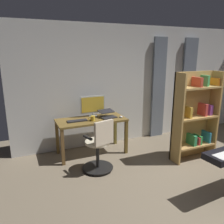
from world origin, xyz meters
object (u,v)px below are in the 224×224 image
at_px(desk, 91,124).
at_px(computer_monitor, 93,105).
at_px(bookshelf, 195,116).
at_px(computer_mouse, 121,117).
at_px(laptop, 108,115).
at_px(office_chair, 99,147).
at_px(computer_keyboard, 77,121).
at_px(mug_coffee, 93,118).

height_order(desk, computer_monitor, computer_monitor).
bearing_deg(bookshelf, computer_monitor, -34.67).
bearing_deg(computer_mouse, laptop, -26.80).
relative_size(office_chair, computer_keyboard, 2.46).
height_order(computer_monitor, bookshelf, bookshelf).
height_order(computer_keyboard, laptop, laptop).
distance_m(laptop, bookshelf, 1.75).
height_order(computer_keyboard, mug_coffee, mug_coffee).
relative_size(computer_monitor, bookshelf, 0.31).
distance_m(computer_monitor, laptop, 0.38).
height_order(computer_monitor, mug_coffee, computer_monitor).
bearing_deg(computer_keyboard, mug_coffee, 164.36).
height_order(laptop, computer_mouse, laptop).
bearing_deg(laptop, computer_monitor, -48.83).
relative_size(desk, mug_coffee, 10.24).
bearing_deg(computer_monitor, mug_coffee, 70.13).
distance_m(office_chair, computer_mouse, 1.00).
bearing_deg(computer_keyboard, bookshelf, 156.16).
distance_m(computer_keyboard, laptop, 0.67).
distance_m(office_chair, laptop, 0.95).
distance_m(office_chair, bookshelf, 1.98).
distance_m(laptop, computer_mouse, 0.29).
bearing_deg(computer_mouse, desk, -12.79).
bearing_deg(mug_coffee, bookshelf, 154.92).
bearing_deg(bookshelf, office_chair, -6.44).
relative_size(computer_monitor, laptop, 1.47).
bearing_deg(bookshelf, laptop, -33.62).
bearing_deg(desk, computer_monitor, -117.40).
bearing_deg(office_chair, computer_keyboard, 90.08).
height_order(desk, laptop, laptop).
bearing_deg(desk, computer_keyboard, 7.57).
bearing_deg(office_chair, bookshelf, -21.84).
distance_m(mug_coffee, bookshelf, 2.02).
bearing_deg(computer_keyboard, computer_mouse, 173.93).
height_order(computer_monitor, computer_mouse, computer_monitor).
xyz_separation_m(office_chair, computer_mouse, (-0.72, -0.62, 0.31)).
xyz_separation_m(computer_keyboard, computer_mouse, (-0.92, 0.10, 0.01)).
relative_size(laptop, computer_mouse, 3.68).
distance_m(computer_keyboard, computer_mouse, 0.93).
xyz_separation_m(desk, computer_keyboard, (0.31, 0.04, 0.12)).
distance_m(computer_monitor, computer_keyboard, 0.53).
distance_m(desk, computer_mouse, 0.64).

